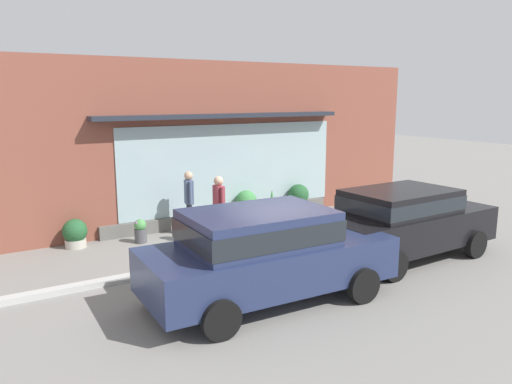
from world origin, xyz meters
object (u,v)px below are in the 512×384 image
at_px(parked_car_navy, 265,250).
at_px(potted_plant_doorstep, 75,233).
at_px(fire_hydrant, 251,229).
at_px(potted_plant_by_entrance, 298,197).
at_px(potted_plant_window_center, 224,218).
at_px(potted_plant_window_right, 246,204).
at_px(pedestrian_with_handbag, 219,205).
at_px(potted_plant_near_hydrant, 358,199).
at_px(potted_plant_corner_tall, 272,205).
at_px(parked_car_black, 404,219).
at_px(pedestrian_passerby, 189,198).
at_px(potted_plant_low_front, 140,231).

xyz_separation_m(parked_car_navy, potted_plant_doorstep, (-2.23, 5.19, -0.61)).
bearing_deg(fire_hydrant, potted_plant_by_entrance, 35.63).
distance_m(potted_plant_window_center, potted_plant_by_entrance, 2.82).
bearing_deg(potted_plant_window_right, parked_car_navy, -117.07).
xyz_separation_m(pedestrian_with_handbag, potted_plant_by_entrance, (3.69, 1.72, -0.50)).
height_order(potted_plant_window_center, potted_plant_by_entrance, potted_plant_by_entrance).
height_order(potted_plant_doorstep, potted_plant_near_hydrant, potted_plant_doorstep).
bearing_deg(potted_plant_window_center, pedestrian_with_handbag, -121.80).
distance_m(potted_plant_doorstep, potted_plant_window_right, 4.90).
bearing_deg(potted_plant_doorstep, parked_car_navy, -66.71).
bearing_deg(potted_plant_window_right, potted_plant_by_entrance, 0.02).
relative_size(parked_car_navy, potted_plant_corner_tall, 4.98).
distance_m(parked_car_black, potted_plant_near_hydrant, 5.41).
height_order(fire_hydrant, pedestrian_passerby, pedestrian_passerby).
height_order(potted_plant_window_center, potted_plant_near_hydrant, potted_plant_window_center).
relative_size(parked_car_black, potted_plant_doorstep, 6.20).
bearing_deg(potted_plant_low_front, potted_plant_window_center, 4.37).
height_order(potted_plant_low_front, potted_plant_by_entrance, potted_plant_by_entrance).
xyz_separation_m(pedestrian_with_handbag, potted_plant_doorstep, (-3.12, 1.70, -0.67)).
xyz_separation_m(fire_hydrant, pedestrian_passerby, (-0.85, 1.77, 0.56)).
bearing_deg(potted_plant_by_entrance, potted_plant_doorstep, -179.79).
bearing_deg(potted_plant_window_right, potted_plant_near_hydrant, -3.55).
xyz_separation_m(fire_hydrant, potted_plant_low_front, (-2.23, 1.74, -0.14)).
bearing_deg(potted_plant_window_center, potted_plant_low_front, -175.63).
bearing_deg(parked_car_navy, potted_plant_low_front, 100.69).
distance_m(fire_hydrant, potted_plant_corner_tall, 2.81).
relative_size(potted_plant_corner_tall, potted_plant_near_hydrant, 1.87).
distance_m(pedestrian_passerby, parked_car_navy, 4.83).
distance_m(parked_car_black, potted_plant_corner_tall, 4.67).
bearing_deg(potted_plant_by_entrance, potted_plant_window_right, -179.98).
height_order(pedestrian_with_handbag, potted_plant_low_front, pedestrian_with_handbag).
bearing_deg(potted_plant_near_hydrant, pedestrian_passerby, -178.43).
distance_m(fire_hydrant, parked_car_navy, 3.40).
relative_size(fire_hydrant, pedestrian_with_handbag, 0.51).
height_order(parked_car_black, potted_plant_window_center, parked_car_black).
distance_m(potted_plant_low_front, potted_plant_by_entrance, 5.33).
xyz_separation_m(potted_plant_corner_tall, potted_plant_low_front, (-4.18, -0.28, -0.14)).
distance_m(parked_car_navy, potted_plant_window_right, 5.87).
distance_m(parked_car_black, potted_plant_window_right, 5.00).
xyz_separation_m(parked_car_black, potted_plant_corner_tall, (-0.56, 4.62, -0.47)).
bearing_deg(parked_car_navy, pedestrian_with_handbag, 77.73).
xyz_separation_m(potted_plant_near_hydrant, potted_plant_window_right, (-4.21, 0.26, 0.28)).
bearing_deg(potted_plant_corner_tall, potted_plant_window_center, -176.97).
bearing_deg(potted_plant_low_front, potted_plant_by_entrance, 5.05).
bearing_deg(fire_hydrant, pedestrian_with_handbag, 141.76).
bearing_deg(fire_hydrant, potted_plant_window_center, 81.61).
height_order(pedestrian_passerby, potted_plant_window_center, pedestrian_passerby).
relative_size(parked_car_black, potted_plant_near_hydrant, 8.91).
bearing_deg(potted_plant_corner_tall, parked_car_navy, -124.49).
distance_m(potted_plant_window_center, potted_plant_window_right, 0.96).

